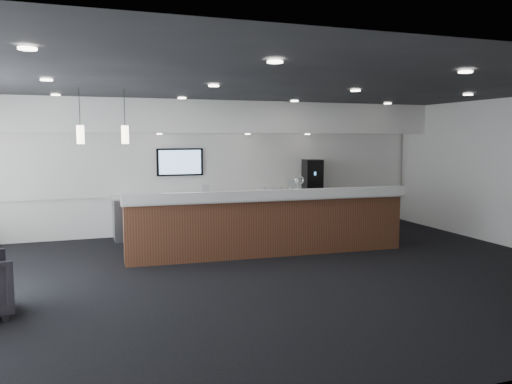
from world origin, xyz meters
name	(u,v)px	position (x,y,z in m)	size (l,w,h in m)	color
ground	(287,273)	(0.00, 0.00, 0.00)	(10.00, 10.00, 0.00)	black
ceiling	(288,86)	(0.00, 0.00, 3.00)	(10.00, 8.00, 0.02)	black
back_wall	(222,168)	(0.00, 4.00, 1.50)	(10.00, 0.02, 3.00)	white
soffit_bulkhead	(226,117)	(0.00, 3.55, 2.65)	(10.00, 0.90, 0.70)	white
alcove_panel	(222,163)	(0.00, 3.97, 1.60)	(9.80, 0.06, 1.40)	white
back_credenza	(226,213)	(0.00, 3.64, 0.48)	(5.06, 0.66, 0.95)	gray
wall_tv	(180,162)	(-1.00, 3.91, 1.65)	(1.05, 0.08, 0.62)	black
pendant_left	(127,135)	(-2.40, 0.80, 2.25)	(0.12, 0.12, 0.30)	#FAE7C3
pendant_right	(80,134)	(-3.10, 0.80, 2.25)	(0.12, 0.12, 0.30)	#FAE7C3
ceiling_can_lights	(288,88)	(0.00, 0.00, 2.97)	(7.00, 5.00, 0.02)	white
service_counter	(267,224)	(0.19, 1.44, 0.57)	(5.41, 1.15, 1.49)	#4D2C19
coffee_machine	(312,174)	(2.20, 3.67, 1.31)	(0.46, 0.57, 0.72)	black
info_sign_left	(206,189)	(-0.48, 3.56, 1.05)	(0.15, 0.02, 0.20)	silver
info_sign_right	(292,185)	(1.59, 3.52, 1.08)	(0.20, 0.02, 0.26)	silver
cup_0	(299,188)	(1.78, 3.50, 1.00)	(0.11, 0.11, 0.10)	white
cup_1	(294,188)	(1.64, 3.50, 1.00)	(0.11, 0.11, 0.10)	white
cup_2	(288,189)	(1.50, 3.50, 1.00)	(0.11, 0.11, 0.10)	white
cup_3	(283,189)	(1.36, 3.50, 1.00)	(0.11, 0.11, 0.10)	white
cup_4	(277,189)	(1.22, 3.50, 1.00)	(0.11, 0.11, 0.10)	white
cup_5	(272,189)	(1.08, 3.50, 1.00)	(0.11, 0.11, 0.10)	white
cup_6	(266,189)	(0.94, 3.50, 1.00)	(0.11, 0.11, 0.10)	white
cup_7	(260,190)	(0.80, 3.50, 1.00)	(0.11, 0.11, 0.10)	white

